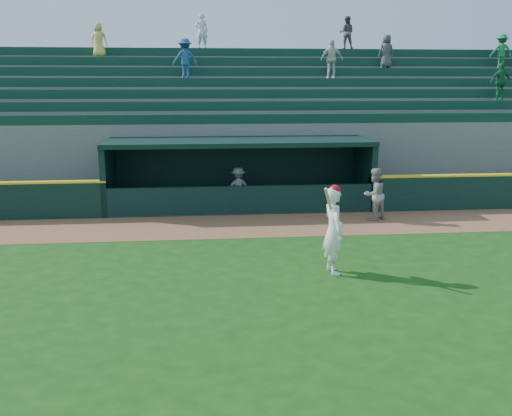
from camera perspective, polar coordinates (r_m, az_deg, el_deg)
The scene contains 7 objects.
ground at distance 13.36m, azimuth 0.69°, elevation -6.92°, with size 120.00×120.00×0.00m, color #174411.
warning_track at distance 18.04m, azimuth -1.05°, elevation -1.78°, with size 40.00×3.00×0.01m, color brown.
dugout_player_front at distance 19.01m, azimuth 11.74°, elevation 1.34°, with size 0.84×0.65×1.73m, color #989994.
dugout_player_inside at distance 20.67m, azimuth -1.79°, elevation 2.09°, with size 0.94×0.54×1.46m, color #A7A7A1.
dugout at distance 20.81m, azimuth -1.76°, elevation 3.92°, with size 9.40×2.80×2.46m.
stands at distance 25.23m, azimuth -2.39°, elevation 7.80°, with size 34.50×6.25×7.50m.
batter_at_plate at distance 13.50m, azimuth 7.77°, elevation -2.15°, with size 0.64×0.85×2.14m.
Camera 1 is at (-1.42, -12.53, 4.42)m, focal length 40.00 mm.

